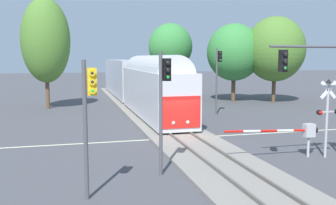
{
  "coord_description": "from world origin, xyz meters",
  "views": [
    {
      "loc": [
        -7.05,
        -23.55,
        5.34
      ],
      "look_at": [
        -0.1,
        3.21,
        2.0
      ],
      "focal_mm": 40.44,
      "sensor_mm": 36.0,
      "label": 1
    }
  ],
  "objects_px": {
    "traffic_signal_median": "(164,93)",
    "traffic_signal_far_side": "(218,70)",
    "crossing_signal_mast": "(328,110)",
    "oak_behind_train": "(46,41)",
    "commuter_train": "(136,80)",
    "traffic_signal_near_left": "(89,107)",
    "elm_centre_background": "(170,47)",
    "crossing_gate_near": "(300,132)",
    "oak_far_right": "(234,52)",
    "maple_right_background": "(275,49)",
    "traffic_signal_near_right": "(332,73)"
  },
  "relations": [
    {
      "from": "crossing_gate_near",
      "to": "traffic_signal_far_side",
      "type": "relative_size",
      "value": 0.87
    },
    {
      "from": "traffic_signal_far_side",
      "to": "maple_right_background",
      "type": "xyz_separation_m",
      "value": [
        10.18,
        7.6,
        2.12
      ]
    },
    {
      "from": "oak_behind_train",
      "to": "maple_right_background",
      "type": "distance_m",
      "value": 25.69
    },
    {
      "from": "traffic_signal_median",
      "to": "oak_far_right",
      "type": "xyz_separation_m",
      "value": [
        15.12,
        25.95,
        2.15
      ]
    },
    {
      "from": "commuter_train",
      "to": "oak_behind_train",
      "type": "bearing_deg",
      "value": -177.98
    },
    {
      "from": "traffic_signal_near_left",
      "to": "crossing_gate_near",
      "type": "bearing_deg",
      "value": 16.39
    },
    {
      "from": "maple_right_background",
      "to": "oak_behind_train",
      "type": "bearing_deg",
      "value": 178.43
    },
    {
      "from": "traffic_signal_far_side",
      "to": "oak_behind_train",
      "type": "relative_size",
      "value": 0.55
    },
    {
      "from": "traffic_signal_near_left",
      "to": "elm_centre_background",
      "type": "bearing_deg",
      "value": 70.33
    },
    {
      "from": "crossing_signal_mast",
      "to": "traffic_signal_far_side",
      "type": "height_order",
      "value": "traffic_signal_far_side"
    },
    {
      "from": "traffic_signal_near_right",
      "to": "traffic_signal_median",
      "type": "bearing_deg",
      "value": 174.05
    },
    {
      "from": "traffic_signal_near_right",
      "to": "oak_behind_train",
      "type": "bearing_deg",
      "value": 119.37
    },
    {
      "from": "crossing_gate_near",
      "to": "oak_behind_train",
      "type": "distance_m",
      "value": 27.94
    },
    {
      "from": "traffic_signal_far_side",
      "to": "crossing_gate_near",
      "type": "bearing_deg",
      "value": -95.59
    },
    {
      "from": "traffic_signal_near_right",
      "to": "traffic_signal_far_side",
      "type": "distance_m",
      "value": 17.18
    },
    {
      "from": "commuter_train",
      "to": "oak_far_right",
      "type": "bearing_deg",
      "value": 4.83
    },
    {
      "from": "commuter_train",
      "to": "elm_centre_background",
      "type": "distance_m",
      "value": 9.94
    },
    {
      "from": "crossing_signal_mast",
      "to": "crossing_gate_near",
      "type": "bearing_deg",
      "value": 166.23
    },
    {
      "from": "traffic_signal_median",
      "to": "traffic_signal_far_side",
      "type": "distance_m",
      "value": 18.71
    },
    {
      "from": "maple_right_background",
      "to": "traffic_signal_far_side",
      "type": "bearing_deg",
      "value": -143.27
    },
    {
      "from": "oak_behind_train",
      "to": "maple_right_background",
      "type": "xyz_separation_m",
      "value": [
        25.67,
        -0.7,
        -0.76
      ]
    },
    {
      "from": "commuter_train",
      "to": "maple_right_background",
      "type": "bearing_deg",
      "value": -3.61
    },
    {
      "from": "oak_far_right",
      "to": "oak_behind_train",
      "type": "bearing_deg",
      "value": -176.39
    },
    {
      "from": "traffic_signal_near_right",
      "to": "oak_behind_train",
      "type": "relative_size",
      "value": 0.54
    },
    {
      "from": "crossing_signal_mast",
      "to": "traffic_signal_near_left",
      "type": "height_order",
      "value": "traffic_signal_near_left"
    },
    {
      "from": "traffic_signal_near_right",
      "to": "oak_far_right",
      "type": "height_order",
      "value": "oak_far_right"
    },
    {
      "from": "traffic_signal_near_left",
      "to": "traffic_signal_near_right",
      "type": "distance_m",
      "value": 11.53
    },
    {
      "from": "oak_behind_train",
      "to": "traffic_signal_median",
      "type": "bearing_deg",
      "value": -75.64
    },
    {
      "from": "elm_centre_background",
      "to": "commuter_train",
      "type": "bearing_deg",
      "value": -129.37
    },
    {
      "from": "crossing_gate_near",
      "to": "traffic_signal_near_right",
      "type": "xyz_separation_m",
      "value": [
        0.32,
        -1.91,
        3.19
      ]
    },
    {
      "from": "traffic_signal_near_right",
      "to": "oak_behind_train",
      "type": "distance_m",
      "value": 29.28
    },
    {
      "from": "traffic_signal_near_left",
      "to": "traffic_signal_far_side",
      "type": "distance_m",
      "value": 22.36
    },
    {
      "from": "crossing_gate_near",
      "to": "oak_far_right",
      "type": "bearing_deg",
      "value": 73.4
    },
    {
      "from": "commuter_train",
      "to": "traffic_signal_far_side",
      "type": "relative_size",
      "value": 6.07
    },
    {
      "from": "traffic_signal_median",
      "to": "traffic_signal_near_right",
      "type": "relative_size",
      "value": 0.92
    },
    {
      "from": "traffic_signal_near_left",
      "to": "traffic_signal_median",
      "type": "xyz_separation_m",
      "value": [
        3.38,
        2.19,
        0.22
      ]
    },
    {
      "from": "oak_behind_train",
      "to": "commuter_train",
      "type": "bearing_deg",
      "value": 2.02
    },
    {
      "from": "crossing_gate_near",
      "to": "traffic_signal_median",
      "type": "xyz_separation_m",
      "value": [
        -7.7,
        -1.07,
        2.33
      ]
    },
    {
      "from": "traffic_signal_median",
      "to": "elm_centre_background",
      "type": "bearing_deg",
      "value": 74.56
    },
    {
      "from": "commuter_train",
      "to": "oak_far_right",
      "type": "relative_size",
      "value": 4.04
    },
    {
      "from": "commuter_train",
      "to": "traffic_signal_median",
      "type": "relative_size",
      "value": 6.73
    },
    {
      "from": "crossing_gate_near",
      "to": "elm_centre_background",
      "type": "height_order",
      "value": "elm_centre_background"
    },
    {
      "from": "traffic_signal_median",
      "to": "maple_right_background",
      "type": "bearing_deg",
      "value": 50.97
    },
    {
      "from": "elm_centre_background",
      "to": "maple_right_background",
      "type": "xyz_separation_m",
      "value": [
        10.54,
        -8.11,
        -0.42
      ]
    },
    {
      "from": "commuter_train",
      "to": "oak_behind_train",
      "type": "relative_size",
      "value": 3.32
    },
    {
      "from": "commuter_train",
      "to": "maple_right_background",
      "type": "relative_size",
      "value": 3.74
    },
    {
      "from": "crossing_gate_near",
      "to": "oak_far_right",
      "type": "relative_size",
      "value": 0.58
    },
    {
      "from": "traffic_signal_near_right",
      "to": "crossing_gate_near",
      "type": "bearing_deg",
      "value": 99.44
    },
    {
      "from": "crossing_signal_mast",
      "to": "elm_centre_background",
      "type": "xyz_separation_m",
      "value": [
        -0.25,
        31.27,
        4.1
      ]
    },
    {
      "from": "oak_behind_train",
      "to": "traffic_signal_far_side",
      "type": "bearing_deg",
      "value": -28.19
    }
  ]
}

